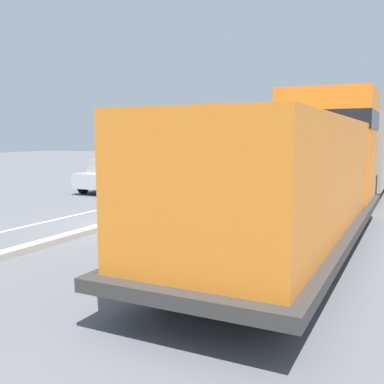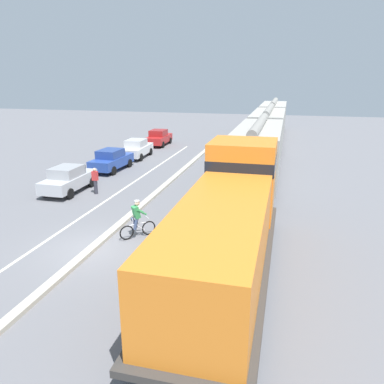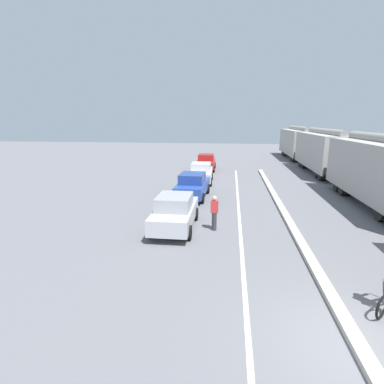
% 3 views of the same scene
% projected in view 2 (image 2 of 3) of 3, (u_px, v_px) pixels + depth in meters
% --- Properties ---
extents(ground_plane, '(120.00, 120.00, 0.00)m').
position_uv_depth(ground_plane, '(94.00, 249.00, 15.56)').
color(ground_plane, slate).
extents(median_curb, '(0.36, 36.00, 0.16)m').
position_uv_depth(median_curb, '(146.00, 202.00, 21.09)').
color(median_curb, '#B2AD9E').
rests_on(median_curb, ground).
extents(lane_stripe, '(0.14, 36.00, 0.01)m').
position_uv_depth(lane_stripe, '(107.00, 200.00, 21.68)').
color(lane_stripe, silver).
rests_on(lane_stripe, ground).
extents(locomotive, '(3.10, 11.61, 4.20)m').
position_uv_depth(locomotive, '(229.00, 222.00, 13.53)').
color(locomotive, orange).
rests_on(locomotive, ground).
extents(hopper_car_lead, '(2.90, 10.60, 4.18)m').
position_uv_depth(hopper_car_lead, '(258.00, 152.00, 24.70)').
color(hopper_car_lead, '#A2A098').
rests_on(hopper_car_lead, ground).
extents(hopper_car_middle, '(2.90, 10.60, 4.18)m').
position_uv_depth(hopper_car_middle, '(268.00, 129.00, 35.45)').
color(hopper_car_middle, '#A6A49C').
rests_on(hopper_car_middle, ground).
extents(hopper_car_trailing, '(2.90, 10.60, 4.18)m').
position_uv_depth(hopper_car_trailing, '(273.00, 117.00, 46.19)').
color(hopper_car_trailing, '#A6A39C').
rests_on(hopper_car_trailing, ground).
extents(parked_car_silver, '(1.86, 4.21, 1.62)m').
position_uv_depth(parked_car_silver, '(68.00, 179.00, 23.01)').
color(parked_car_silver, '#B7BABF').
rests_on(parked_car_silver, ground).
extents(parked_car_blue, '(1.99, 4.28, 1.62)m').
position_uv_depth(parked_car_blue, '(111.00, 160.00, 28.35)').
color(parked_car_blue, '#28479E').
rests_on(parked_car_blue, ground).
extents(parked_car_white, '(1.95, 4.26, 1.62)m').
position_uv_depth(parked_car_white, '(137.00, 148.00, 32.83)').
color(parked_car_white, silver).
rests_on(parked_car_white, ground).
extents(parked_car_red, '(1.90, 4.23, 1.62)m').
position_uv_depth(parked_car_red, '(159.00, 138.00, 38.70)').
color(parked_car_red, red).
rests_on(parked_car_red, ground).
extents(cyclist, '(1.25, 1.26, 1.71)m').
position_uv_depth(cyclist, '(137.00, 220.00, 16.42)').
color(cyclist, black).
rests_on(cyclist, ground).
extents(pedestrian_by_cars, '(0.34, 0.22, 1.62)m').
position_uv_depth(pedestrian_by_cars, '(95.00, 180.00, 22.60)').
color(pedestrian_by_cars, '#33333D').
rests_on(pedestrian_by_cars, ground).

